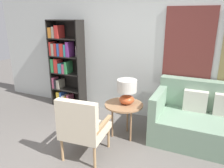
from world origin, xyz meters
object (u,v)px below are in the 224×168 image
(armchair, at_px, (82,126))
(side_table, at_px, (124,107))
(couch, at_px, (208,122))
(table_lamp, at_px, (127,90))
(bookshelf, at_px, (64,65))

(armchair, height_order, side_table, armchair)
(armchair, distance_m, side_table, 0.82)
(couch, relative_size, side_table, 2.72)
(table_lamp, bearing_deg, couch, 18.29)
(bookshelf, xyz_separation_m, table_lamp, (1.66, -0.68, -0.10))
(bookshelf, height_order, armchair, bookshelf)
(bookshelf, distance_m, table_lamp, 1.80)
(armchair, relative_size, table_lamp, 2.28)
(bookshelf, distance_m, armchair, 2.03)
(couch, xyz_separation_m, side_table, (-1.23, -0.42, 0.19))
(armchair, relative_size, couch, 0.55)
(armchair, bearing_deg, bookshelf, 132.17)
(couch, xyz_separation_m, table_lamp, (-1.19, -0.39, 0.46))
(bookshelf, bearing_deg, table_lamp, -22.37)
(bookshelf, height_order, table_lamp, bookshelf)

